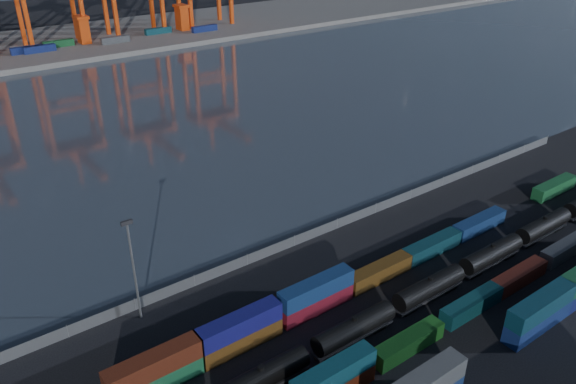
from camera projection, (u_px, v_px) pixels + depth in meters
ground at (412, 332)px, 80.42m from camera, size 700.00×700.00×0.00m
harbor_water at (128, 123)px, 155.43m from camera, size 700.00×700.00×0.00m
far_quay at (29, 48)px, 229.98m from camera, size 700.00×70.00×2.00m
container_row_mid at (440, 323)px, 79.84m from camera, size 140.94×2.43×5.18m
container_row_north at (292, 311)px, 81.36m from camera, size 142.41×2.56×5.46m
tanker_string at (429, 288)px, 85.98m from camera, size 137.74×2.95×4.22m
waterfront_fence at (295, 241)px, 99.95m from camera, size 160.12×0.12×2.20m
yard_light_mast at (133, 265)px, 78.96m from camera, size 1.60×0.40×16.60m
quay_containers at (7, 53)px, 212.77m from camera, size 172.58×10.99×2.60m
straddle_carriers at (25, 36)px, 218.37m from camera, size 140.00×7.00×11.10m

